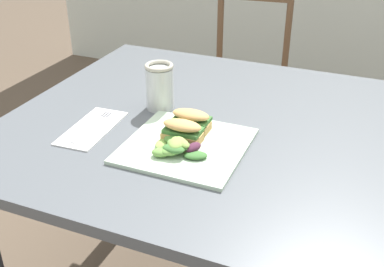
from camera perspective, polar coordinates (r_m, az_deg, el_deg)
dining_table at (r=1.38m, az=2.70°, el=-3.12°), size 1.15×1.02×0.74m
chair_wooden_far at (r=2.38m, az=6.48°, el=6.38°), size 0.44×0.44×0.87m
plate_lunch at (r=1.20m, az=-0.73°, el=-1.48°), size 0.30×0.30×0.01m
sandwich_half_front at (r=1.20m, az=-1.15°, el=0.35°), size 0.10×0.06×0.06m
sandwich_half_back at (r=1.25m, az=-0.11°, el=1.65°), size 0.10×0.06×0.06m
salad_mixed_greens at (r=1.16m, az=-1.84°, el=-1.45°), size 0.14×0.13×0.04m
napkin_folded at (r=1.32m, az=-11.91°, el=0.65°), size 0.12×0.24×0.00m
fork_on_napkin at (r=1.33m, az=-11.53°, el=1.11°), size 0.03×0.19×0.00m
mason_jar_iced_tea at (r=1.38m, az=-3.88°, el=5.40°), size 0.08×0.08×0.14m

